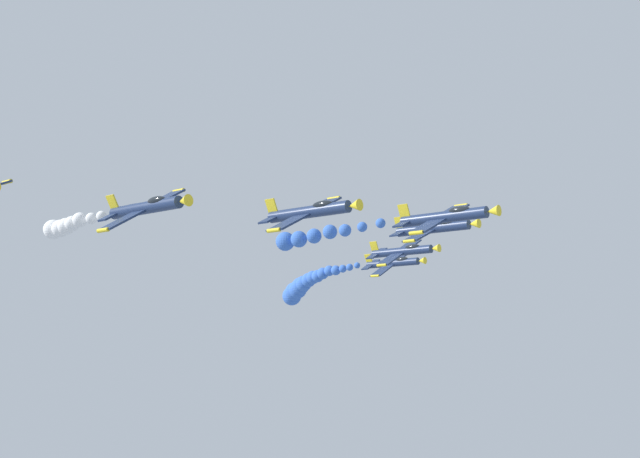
{
  "coord_description": "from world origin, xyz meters",
  "views": [
    {
      "loc": [
        62.13,
        50.85,
        73.33
      ],
      "look_at": [
        0.0,
        0.0,
        85.62
      ],
      "focal_mm": 42.54,
      "sensor_mm": 36.0,
      "label": 1
    }
  ],
  "objects_px": {
    "airplane_left_inner": "(434,228)",
    "airplane_right_outer": "(146,207)",
    "airplane_right_inner": "(310,212)",
    "airplane_left_outer": "(403,251)",
    "airplane_lead": "(445,217)",
    "airplane_trailing": "(393,263)"
  },
  "relations": [
    {
      "from": "airplane_left_inner",
      "to": "airplane_right_outer",
      "type": "distance_m",
      "value": 33.01
    },
    {
      "from": "airplane_right_inner",
      "to": "airplane_left_outer",
      "type": "distance_m",
      "value": 34.55
    },
    {
      "from": "airplane_lead",
      "to": "airplane_left_outer",
      "type": "distance_m",
      "value": 28.92
    },
    {
      "from": "airplane_right_inner",
      "to": "airplane_right_outer",
      "type": "xyz_separation_m",
      "value": [
        10.24,
        -10.06,
        0.09
      ]
    },
    {
      "from": "airplane_right_outer",
      "to": "airplane_left_inner",
      "type": "bearing_deg",
      "value": 161.84
    },
    {
      "from": "airplane_lead",
      "to": "airplane_right_inner",
      "type": "distance_m",
      "value": 13.15
    },
    {
      "from": "airplane_left_outer",
      "to": "airplane_trailing",
      "type": "bearing_deg",
      "value": -141.26
    },
    {
      "from": "airplane_left_outer",
      "to": "airplane_right_outer",
      "type": "distance_m",
      "value": 42.87
    },
    {
      "from": "airplane_left_inner",
      "to": "airplane_right_outer",
      "type": "xyz_separation_m",
      "value": [
        31.35,
        -10.28,
        -0.92
      ]
    },
    {
      "from": "airplane_left_outer",
      "to": "airplane_right_outer",
      "type": "relative_size",
      "value": 1.0
    },
    {
      "from": "airplane_lead",
      "to": "airplane_right_inner",
      "type": "bearing_deg",
      "value": -35.05
    },
    {
      "from": "airplane_lead",
      "to": "airplane_left_inner",
      "type": "bearing_deg",
      "value": -144.66
    },
    {
      "from": "airplane_right_inner",
      "to": "airplane_lead",
      "type": "bearing_deg",
      "value": 144.95
    },
    {
      "from": "airplane_lead",
      "to": "airplane_right_outer",
      "type": "bearing_deg",
      "value": -39.98
    },
    {
      "from": "airplane_right_inner",
      "to": "airplane_right_outer",
      "type": "distance_m",
      "value": 14.36
    },
    {
      "from": "airplane_trailing",
      "to": "airplane_right_inner",
      "type": "bearing_deg",
      "value": 24.91
    },
    {
      "from": "airplane_lead",
      "to": "airplane_trailing",
      "type": "relative_size",
      "value": 1.0
    },
    {
      "from": "airplane_left_outer",
      "to": "airplane_left_inner",
      "type": "bearing_deg",
      "value": 45.29
    },
    {
      "from": "airplane_trailing",
      "to": "airplane_lead",
      "type": "bearing_deg",
      "value": 40.22
    },
    {
      "from": "airplane_right_inner",
      "to": "airplane_left_outer",
      "type": "height_order",
      "value": "airplane_left_outer"
    },
    {
      "from": "airplane_left_inner",
      "to": "airplane_left_outer",
      "type": "height_order",
      "value": "airplane_left_inner"
    },
    {
      "from": "airplane_right_inner",
      "to": "airplane_left_inner",
      "type": "bearing_deg",
      "value": 179.41
    }
  ]
}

